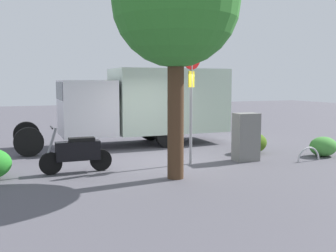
% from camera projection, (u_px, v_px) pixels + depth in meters
% --- Properties ---
extents(ground_plane, '(60.00, 60.00, 0.00)m').
position_uv_depth(ground_plane, '(161.00, 161.00, 11.43)').
color(ground_plane, '#4E4C55').
extents(box_truck_near, '(7.58, 2.26, 2.78)m').
position_uv_depth(box_truck_near, '(144.00, 102.00, 14.31)').
color(box_truck_near, black).
rests_on(box_truck_near, ground).
extents(motorcycle, '(1.81, 0.55, 1.20)m').
position_uv_depth(motorcycle, '(77.00, 152.00, 9.88)').
color(motorcycle, black).
rests_on(motorcycle, ground).
extents(stop_sign, '(0.71, 0.33, 3.39)m').
position_uv_depth(stop_sign, '(191.00, 83.00, 10.73)').
color(stop_sign, '#9E9EA3').
rests_on(stop_sign, ground).
extents(street_tree, '(2.93, 2.93, 5.55)m').
position_uv_depth(street_tree, '(176.00, 5.00, 8.90)').
color(street_tree, '#47301E').
rests_on(street_tree, ground).
extents(utility_cabinet, '(0.71, 0.54, 1.39)m').
position_uv_depth(utility_cabinet, '(246.00, 137.00, 11.39)').
color(utility_cabinet, slate).
rests_on(utility_cabinet, ground).
extents(bike_rack_hoop, '(0.85, 0.10, 0.85)m').
position_uv_depth(bike_rack_hoop, '(308.00, 161.00, 11.37)').
color(bike_rack_hoop, '#B7B7BC').
rests_on(bike_rack_hoop, ground).
extents(shrub_mid_verge, '(0.89, 0.73, 0.61)m').
position_uv_depth(shrub_mid_verge, '(323.00, 147.00, 12.09)').
color(shrub_mid_verge, '#408937').
rests_on(shrub_mid_verge, ground).
extents(shrub_by_tree, '(1.00, 0.82, 0.69)m').
position_uv_depth(shrub_by_tree, '(252.00, 143.00, 12.61)').
color(shrub_by_tree, '#3D5F14').
rests_on(shrub_by_tree, ground).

